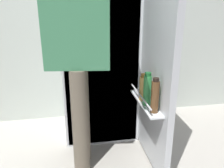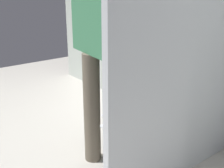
% 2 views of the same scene
% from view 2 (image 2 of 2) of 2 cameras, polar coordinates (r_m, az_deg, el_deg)
% --- Properties ---
extents(ground_plane, '(6.37, 6.37, 0.00)m').
position_cam_2_polar(ground_plane, '(2.18, 1.28, -16.09)').
color(ground_plane, '#B7B2A8').
extents(refrigerator, '(0.71, 1.25, 1.68)m').
position_cam_2_polar(refrigerator, '(2.17, 12.50, 7.57)').
color(refrigerator, silver).
rests_on(refrigerator, ground_plane).
extents(person, '(0.55, 0.78, 1.64)m').
position_cam_2_polar(person, '(1.95, -2.16, 11.03)').
color(person, '#665B4C').
rests_on(person, ground_plane).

